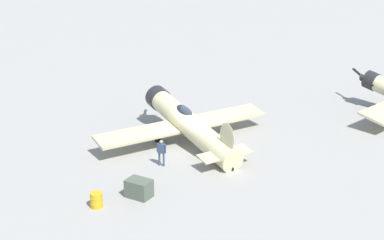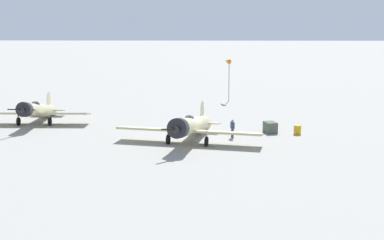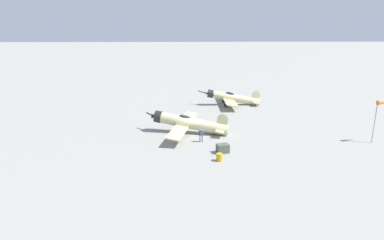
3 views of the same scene
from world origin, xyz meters
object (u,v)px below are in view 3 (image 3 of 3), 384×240
Objects in this scene: ground_crew_mechanic at (201,134)px; airplane_mid_apron at (232,98)px; windsock_mast at (383,104)px; airplane_foreground at (188,123)px; equipment_crate at (223,148)px; fuel_drum at (219,157)px.

airplane_mid_apron is at bearing 142.37° from ground_crew_mechanic.
windsock_mast reaches higher than airplane_mid_apron.
airplane_foreground reaches higher than airplane_mid_apron.
ground_crew_mechanic is at bearing -147.74° from equipment_crate.
windsock_mast is (-5.49, 20.15, 4.39)m from fuel_drum.
fuel_drum is at bearing -3.75° from ground_crew_mechanic.
airplane_mid_apron is 13.37× the size of fuel_drum.
airplane_foreground is 23.96m from windsock_mast.
windsock_mast reaches higher than ground_crew_mechanic.
equipment_crate is at bearing 79.66° from airplane_mid_apron.
airplane_foreground is 2.35× the size of windsock_mast.
airplane_foreground is 1.11× the size of airplane_mid_apron.
equipment_crate is (3.60, 2.27, -0.51)m from ground_crew_mechanic.
equipment_crate is (7.25, 3.81, -0.86)m from airplane_foreground.
windsock_mast is at bearing 69.44° from ground_crew_mechanic.
ground_crew_mechanic is 1.08× the size of equipment_crate.
equipment_crate is 1.86× the size of fuel_drum.
equipment_crate is 0.29× the size of windsock_mast.
fuel_drum is (25.13, -4.70, -0.87)m from airplane_mid_apron.
fuel_drum is (2.38, -0.61, -0.08)m from equipment_crate.
airplane_foreground is 8.23m from equipment_crate.
airplane_mid_apron is 23.13m from equipment_crate.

